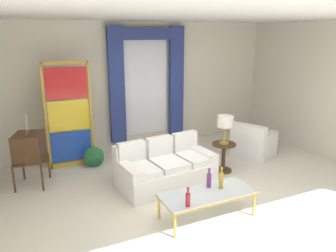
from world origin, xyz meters
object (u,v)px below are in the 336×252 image
Objects in this scene: bottle_amber_squat at (188,199)px; round_side_table at (224,155)px; armchair_white at (253,144)px; stained_glass_divider at (69,118)px; bottle_blue_decanter at (221,180)px; peacock_figurine at (95,158)px; vintage_tv at (29,148)px; coffee_table at (207,195)px; bottle_crystal_tall at (209,179)px; couch_white_long at (164,168)px; table_lamp_brass at (225,123)px.

bottle_amber_squat is 2.33m from round_side_table.
stained_glass_divider is at bearing 162.74° from armchair_white.
armchair_white is (2.06, 1.75, -0.27)m from bottle_blue_decanter.
bottle_amber_squat is 2.95m from peacock_figurine.
vintage_tv is at bearing 138.58° from bottle_blue_decanter.
vintage_tv is (-2.33, 2.33, 0.35)m from coffee_table.
bottle_crystal_tall is at bearing -60.08° from stained_glass_divider.
stained_glass_divider is 0.99m from peacock_figurine.
coffee_table is 0.26m from bottle_crystal_tall.
round_side_table is at bearing 53.96° from bottle_blue_decanter.
bottle_amber_squat is 3.18m from vintage_tv.
couch_white_long is 1.37× the size of vintage_tv.
table_lamp_brass is at bearing 47.87° from coffee_table.
table_lamp_brass is (0.96, 1.33, 0.47)m from bottle_blue_decanter.
round_side_table is 1.04× the size of table_lamp_brass.
stained_glass_divider reaches higher than armchair_white.
stained_glass_divider is at bearing 121.03° from bottle_blue_decanter.
bottle_amber_squat is at bearing -136.77° from round_side_table.
couch_white_long reaches higher than round_side_table.
bottle_crystal_tall is 0.70m from bottle_amber_squat.
coffee_table is at bearing 26.27° from bottle_amber_squat.
coffee_table is 2.94m from armchair_white.
table_lamp_brass reaches higher than bottle_blue_decanter.
bottle_blue_decanter reaches higher than peacock_figurine.
round_side_table is at bearing -0.79° from couch_white_long.
coffee_table is 2.39× the size of peacock_figurine.
vintage_tv is at bearing 164.79° from round_side_table.
couch_white_long is 1.61m from peacock_figurine.
coffee_table is at bearing -132.13° from table_lamp_brass.
bottle_blue_decanter is 0.59× the size of peacock_figurine.
bottle_amber_squat is at bearing -146.50° from bottle_crystal_tall.
bottle_crystal_tall is (0.21, -1.22, 0.23)m from couch_white_long.
bottle_blue_decanter is 2.96m from peacock_figurine.
peacock_figurine is (-0.63, 2.87, -0.30)m from bottle_amber_squat.
stained_glass_divider reaches higher than bottle_blue_decanter.
table_lamp_brass reaches higher than round_side_table.
couch_white_long is 1.28× the size of coffee_table.
vintage_tv reaches higher than coffee_table.
vintage_tv reaches higher than bottle_amber_squat.
armchair_white reaches higher than peacock_figurine.
armchair_white is 3.52m from peacock_figurine.
vintage_tv is 3.71m from round_side_table.
round_side_table is 0.67m from table_lamp_brass.
armchair_white reaches higher than bottle_blue_decanter.
bottle_crystal_tall is at bearing -143.46° from armchair_white.
table_lamp_brass reaches higher than peacock_figurine.
round_side_table reaches higher than coffee_table.
peacock_figurine is (0.41, -0.34, -0.84)m from stained_glass_divider.
bottle_blue_decanter is 1.23× the size of bottle_amber_squat.
bottle_blue_decanter is 0.33× the size of armchair_white.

